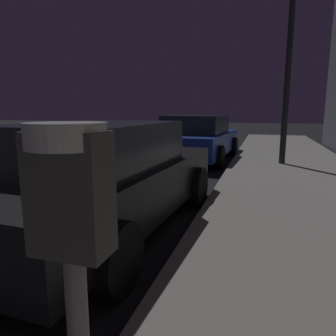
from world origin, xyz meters
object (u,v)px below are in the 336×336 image
street_lamp (292,10)px  parking_meter (74,261)px  car_black (104,177)px  car_blue (198,138)px

street_lamp → parking_meter: bearing=-96.7°
parking_meter → car_black: parking_meter is taller
car_blue → street_lamp: bearing=-16.5°
car_blue → car_black: bearing=-90.0°
parking_meter → street_lamp: size_ratio=0.23×
parking_meter → car_blue: parking_meter is taller
car_blue → street_lamp: 4.27m
parking_meter → car_blue: bearing=99.6°
car_blue → street_lamp: size_ratio=0.73×
car_blue → street_lamp: street_lamp is taller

